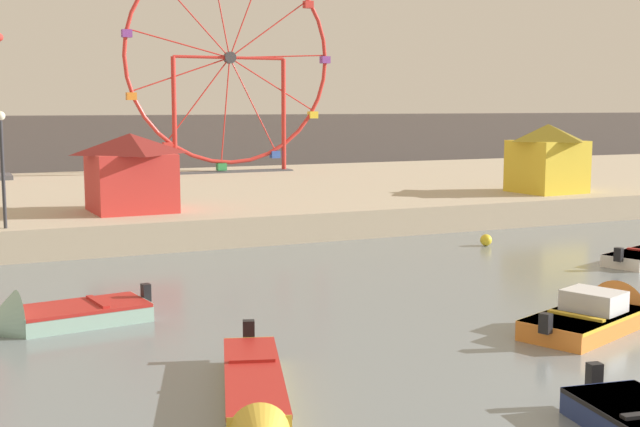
# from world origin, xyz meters

# --- Properties ---
(quay_promenade) EXTENTS (110.00, 24.88, 1.12)m
(quay_promenade) POSITION_xyz_m (0.00, 31.47, 0.56)
(quay_promenade) COLOR #B7A88E
(quay_promenade) RESTS_ON ground_plane
(distant_town_skyline) EXTENTS (140.00, 3.00, 4.40)m
(distant_town_skyline) POSITION_xyz_m (0.00, 58.58, 2.20)
(distant_town_skyline) COLOR #564C47
(distant_town_skyline) RESTS_ON ground_plane
(motorboat_mustard_yellow) EXTENTS (2.62, 5.80, 1.06)m
(motorboat_mustard_yellow) POSITION_xyz_m (-7.71, 2.82, 0.28)
(motorboat_mustard_yellow) COLOR gold
(motorboat_mustard_yellow) RESTS_ON ground_plane
(motorboat_seafoam) EXTENTS (4.13, 2.10, 1.52)m
(motorboat_seafoam) POSITION_xyz_m (-10.25, 10.21, 0.24)
(motorboat_seafoam) COLOR #93BCAD
(motorboat_seafoam) RESTS_ON ground_plane
(motorboat_orange_hull) EXTENTS (4.54, 3.02, 1.52)m
(motorboat_orange_hull) POSITION_xyz_m (1.80, 4.98, 0.29)
(motorboat_orange_hull) COLOR orange
(motorboat_orange_hull) RESTS_ON ground_plane
(ferris_wheel_red_frame) EXTENTS (13.09, 1.20, 13.42)m
(ferris_wheel_red_frame) POSITION_xyz_m (3.84, 39.46, 7.86)
(ferris_wheel_red_frame) COLOR red
(ferris_wheel_red_frame) RESTS_ON quay_promenade
(carnival_booth_yellow_awning) EXTENTS (3.36, 3.35, 3.23)m
(carnival_booth_yellow_awning) POSITION_xyz_m (13.75, 21.87, 2.79)
(carnival_booth_yellow_awning) COLOR yellow
(carnival_booth_yellow_awning) RESTS_ON quay_promenade
(carnival_booth_red_striped) EXTENTS (3.44, 3.43, 3.03)m
(carnival_booth_red_striped) POSITION_xyz_m (-5.71, 22.65, 2.70)
(carnival_booth_red_striped) COLOR red
(carnival_booth_red_striped) RESTS_ON quay_promenade
(promenade_lamp_near) EXTENTS (0.32, 0.32, 3.92)m
(promenade_lamp_near) POSITION_xyz_m (-10.54, 19.79, 3.68)
(promenade_lamp_near) COLOR #2D2D33
(promenade_lamp_near) RESTS_ON quay_promenade
(mooring_buoy_orange) EXTENTS (0.44, 0.44, 0.44)m
(mooring_buoy_orange) POSITION_xyz_m (6.06, 15.75, 0.22)
(mooring_buoy_orange) COLOR yellow
(mooring_buoy_orange) RESTS_ON ground_plane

